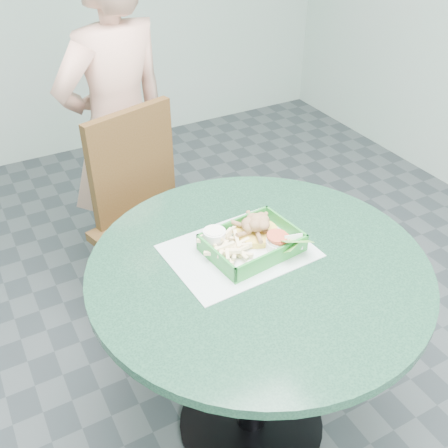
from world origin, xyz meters
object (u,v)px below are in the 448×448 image
diner_person (119,131)px  crab_sandwich (258,232)px  sauce_ramekin (215,238)px  food_basket (252,251)px  dining_chair (145,210)px  cafe_table (256,310)px

diner_person → crab_sandwich: (0.10, -0.96, 0.04)m
diner_person → sauce_ramekin: bearing=71.2°
food_basket → crab_sandwich: bearing=40.3°
dining_chair → crab_sandwich: size_ratio=6.92×
diner_person → sauce_ramekin: (-0.03, -0.93, 0.05)m
diner_person → sauce_ramekin: diner_person is taller
crab_sandwich → cafe_table: bearing=-119.9°
cafe_table → diner_person: diner_person is taller
cafe_table → sauce_ramekin: 0.27m
diner_person → sauce_ramekin: 0.93m
sauce_ramekin → cafe_table: bearing=-59.1°
sauce_ramekin → dining_chair: bearing=89.6°
cafe_table → dining_chair: (-0.07, 0.75, -0.05)m
crab_sandwich → diner_person: bearing=96.0°
cafe_table → sauce_ramekin: size_ratio=14.74×
dining_chair → crab_sandwich: (0.12, -0.66, 0.27)m
dining_chair → crab_sandwich: bearing=-95.6°
dining_chair → diner_person: size_ratio=0.61×
cafe_table → diner_person: bearing=92.6°
crab_sandwich → food_basket: bearing=-139.7°
food_basket → crab_sandwich: size_ratio=1.96×
cafe_table → sauce_ramekin: bearing=120.9°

